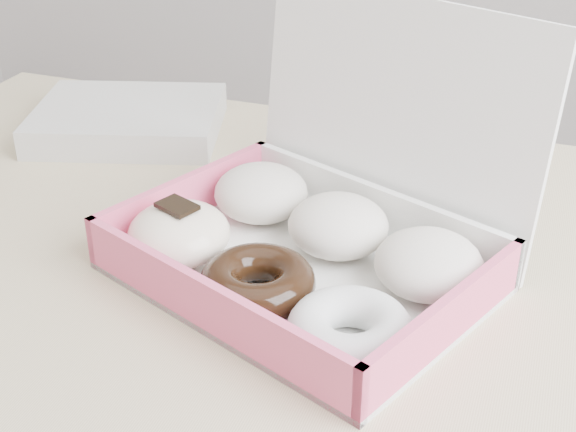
% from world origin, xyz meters
% --- Properties ---
extents(table, '(1.20, 0.80, 0.75)m').
position_xyz_m(table, '(0.00, 0.00, 0.67)').
color(table, tan).
rests_on(table, ground).
extents(donut_box, '(0.41, 0.38, 0.24)m').
position_xyz_m(donut_box, '(0.02, 0.01, 0.79)').
color(donut_box, white).
rests_on(donut_box, table).
extents(newspapers, '(0.28, 0.25, 0.04)m').
position_xyz_m(newspapers, '(-0.31, 0.24, 0.77)').
color(newspapers, silver).
rests_on(newspapers, table).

